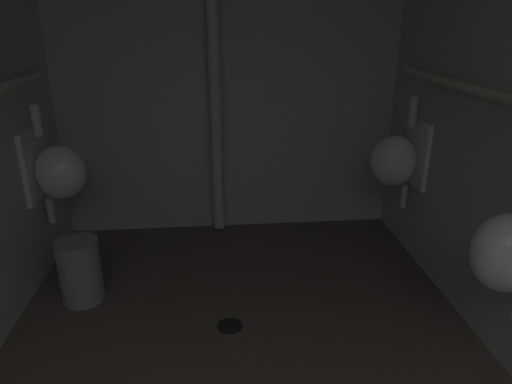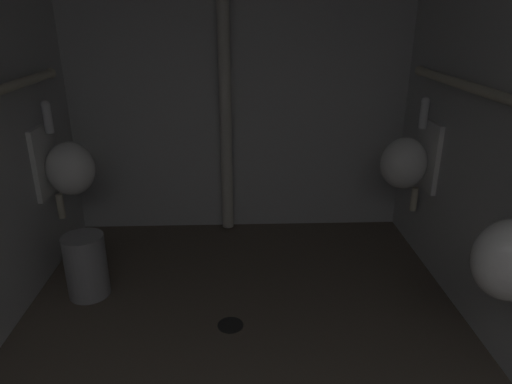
# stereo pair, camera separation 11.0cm
# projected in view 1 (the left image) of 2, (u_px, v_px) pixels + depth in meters

# --- Properties ---
(wall_back) EXTENTS (2.56, 0.06, 2.42)m
(wall_back) POSITION_uv_depth(u_px,v_px,m) (228.00, 68.00, 3.27)
(wall_back) COLOR #B9BAB9
(wall_back) RESTS_ON ground
(urinal_left_mid) EXTENTS (0.32, 0.30, 0.76)m
(urinal_left_mid) POSITION_uv_depth(u_px,v_px,m) (57.00, 171.00, 2.82)
(urinal_left_mid) COLOR white
(urinal_right_far) EXTENTS (0.32, 0.30, 0.76)m
(urinal_right_far) POSITION_uv_depth(u_px,v_px,m) (397.00, 159.00, 3.03)
(urinal_right_far) COLOR white
(standpipe_back_wall) EXTENTS (0.08, 0.08, 2.37)m
(standpipe_back_wall) POSITION_uv_depth(u_px,v_px,m) (214.00, 70.00, 3.16)
(standpipe_back_wall) COLOR beige
(standpipe_back_wall) RESTS_ON ground
(floor_drain) EXTENTS (0.14, 0.14, 0.01)m
(floor_drain) POSITION_uv_depth(u_px,v_px,m) (230.00, 325.00, 2.49)
(floor_drain) COLOR black
(floor_drain) RESTS_ON ground
(waste_bin) EXTENTS (0.24, 0.24, 0.38)m
(waste_bin) POSITION_uv_depth(u_px,v_px,m) (80.00, 271.00, 2.66)
(waste_bin) COLOR gray
(waste_bin) RESTS_ON ground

